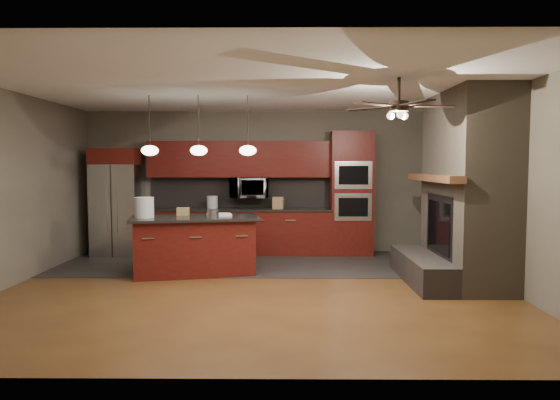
{
  "coord_description": "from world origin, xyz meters",
  "views": [
    {
      "loc": [
        0.41,
        -6.94,
        1.74
      ],
      "look_at": [
        0.34,
        0.6,
        1.21
      ],
      "focal_mm": 32.0,
      "sensor_mm": 36.0,
      "label": 1
    }
  ],
  "objects_px": {
    "microwave": "(249,188)",
    "kitchen_island": "(195,245)",
    "counter_bucket": "(212,202)",
    "counter_box": "(278,203)",
    "paint_tray": "(219,215)",
    "oven_tower": "(351,193)",
    "paint_can": "(213,214)",
    "white_bucket": "(144,207)",
    "cardboard_box": "(183,212)",
    "refrigerator": "(118,202)"
  },
  "relations": [
    {
      "from": "microwave",
      "to": "kitchen_island",
      "type": "height_order",
      "value": "microwave"
    },
    {
      "from": "counter_bucket",
      "to": "counter_box",
      "type": "height_order",
      "value": "counter_bucket"
    },
    {
      "from": "kitchen_island",
      "to": "paint_tray",
      "type": "distance_m",
      "value": 0.62
    },
    {
      "from": "oven_tower",
      "to": "paint_can",
      "type": "height_order",
      "value": "oven_tower"
    },
    {
      "from": "oven_tower",
      "to": "paint_tray",
      "type": "bearing_deg",
      "value": -144.75
    },
    {
      "from": "white_bucket",
      "to": "paint_can",
      "type": "bearing_deg",
      "value": -0.98
    },
    {
      "from": "microwave",
      "to": "paint_tray",
      "type": "bearing_deg",
      "value": -102.09
    },
    {
      "from": "kitchen_island",
      "to": "paint_can",
      "type": "relative_size",
      "value": 11.58
    },
    {
      "from": "cardboard_box",
      "to": "counter_bucket",
      "type": "relative_size",
      "value": 0.83
    },
    {
      "from": "cardboard_box",
      "to": "counter_bucket",
      "type": "bearing_deg",
      "value": 74.15
    },
    {
      "from": "paint_can",
      "to": "counter_bucket",
      "type": "bearing_deg",
      "value": 98.59
    },
    {
      "from": "oven_tower",
      "to": "cardboard_box",
      "type": "relative_size",
      "value": 11.94
    },
    {
      "from": "microwave",
      "to": "counter_box",
      "type": "distance_m",
      "value": 0.64
    },
    {
      "from": "microwave",
      "to": "refrigerator",
      "type": "distance_m",
      "value": 2.55
    },
    {
      "from": "microwave",
      "to": "refrigerator",
      "type": "relative_size",
      "value": 0.36
    },
    {
      "from": "paint_can",
      "to": "counter_bucket",
      "type": "xyz_separation_m",
      "value": [
        -0.3,
        1.96,
        0.04
      ]
    },
    {
      "from": "microwave",
      "to": "kitchen_island",
      "type": "relative_size",
      "value": 0.34
    },
    {
      "from": "microwave",
      "to": "cardboard_box",
      "type": "height_order",
      "value": "microwave"
    },
    {
      "from": "microwave",
      "to": "counter_bucket",
      "type": "relative_size",
      "value": 3.05
    },
    {
      "from": "kitchen_island",
      "to": "cardboard_box",
      "type": "height_order",
      "value": "cardboard_box"
    },
    {
      "from": "refrigerator",
      "to": "white_bucket",
      "type": "xyz_separation_m",
      "value": [
        1.04,
        -1.86,
        0.06
      ]
    },
    {
      "from": "paint_can",
      "to": "counter_bucket",
      "type": "height_order",
      "value": "counter_bucket"
    },
    {
      "from": "paint_tray",
      "to": "cardboard_box",
      "type": "distance_m",
      "value": 0.6
    },
    {
      "from": "kitchen_island",
      "to": "counter_bucket",
      "type": "relative_size",
      "value": 8.87
    },
    {
      "from": "paint_can",
      "to": "paint_tray",
      "type": "bearing_deg",
      "value": 79.55
    },
    {
      "from": "paint_tray",
      "to": "counter_box",
      "type": "distance_m",
      "value": 1.86
    },
    {
      "from": "paint_can",
      "to": "white_bucket",
      "type": "bearing_deg",
      "value": 179.02
    },
    {
      "from": "oven_tower",
      "to": "kitchen_island",
      "type": "height_order",
      "value": "oven_tower"
    },
    {
      "from": "counter_bucket",
      "to": "counter_box",
      "type": "distance_m",
      "value": 1.28
    },
    {
      "from": "kitchen_island",
      "to": "paint_can",
      "type": "bearing_deg",
      "value": -37.44
    },
    {
      "from": "paint_tray",
      "to": "refrigerator",
      "type": "bearing_deg",
      "value": 129.79
    },
    {
      "from": "kitchen_island",
      "to": "paint_tray",
      "type": "height_order",
      "value": "paint_tray"
    },
    {
      "from": "white_bucket",
      "to": "counter_box",
      "type": "distance_m",
      "value": 2.8
    },
    {
      "from": "oven_tower",
      "to": "counter_bucket",
      "type": "height_order",
      "value": "oven_tower"
    },
    {
      "from": "kitchen_island",
      "to": "counter_box",
      "type": "xyz_separation_m",
      "value": [
        1.3,
        1.76,
        0.55
      ]
    },
    {
      "from": "cardboard_box",
      "to": "paint_can",
      "type": "bearing_deg",
      "value": -41.37
    },
    {
      "from": "kitchen_island",
      "to": "counter_box",
      "type": "distance_m",
      "value": 2.25
    },
    {
      "from": "paint_can",
      "to": "refrigerator",
      "type": "bearing_deg",
      "value": 138.44
    },
    {
      "from": "microwave",
      "to": "white_bucket",
      "type": "relative_size",
      "value": 2.29
    },
    {
      "from": "microwave",
      "to": "kitchen_island",
      "type": "bearing_deg",
      "value": -111.57
    },
    {
      "from": "oven_tower",
      "to": "paint_tray",
      "type": "relative_size",
      "value": 6.28
    },
    {
      "from": "oven_tower",
      "to": "refrigerator",
      "type": "xyz_separation_m",
      "value": [
        -4.51,
        -0.07,
        -0.17
      ]
    },
    {
      "from": "paint_can",
      "to": "cardboard_box",
      "type": "height_order",
      "value": "cardboard_box"
    },
    {
      "from": "counter_bucket",
      "to": "paint_can",
      "type": "bearing_deg",
      "value": -81.41
    },
    {
      "from": "refrigerator",
      "to": "counter_box",
      "type": "height_order",
      "value": "refrigerator"
    },
    {
      "from": "paint_can",
      "to": "paint_tray",
      "type": "xyz_separation_m",
      "value": [
        0.05,
        0.29,
        -0.04
      ]
    },
    {
      "from": "white_bucket",
      "to": "paint_can",
      "type": "height_order",
      "value": "white_bucket"
    },
    {
      "from": "oven_tower",
      "to": "counter_box",
      "type": "height_order",
      "value": "oven_tower"
    },
    {
      "from": "oven_tower",
      "to": "kitchen_island",
      "type": "xyz_separation_m",
      "value": [
        -2.71,
        -1.8,
        -0.73
      ]
    },
    {
      "from": "kitchen_island",
      "to": "paint_tray",
      "type": "bearing_deg",
      "value": 9.72
    }
  ]
}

